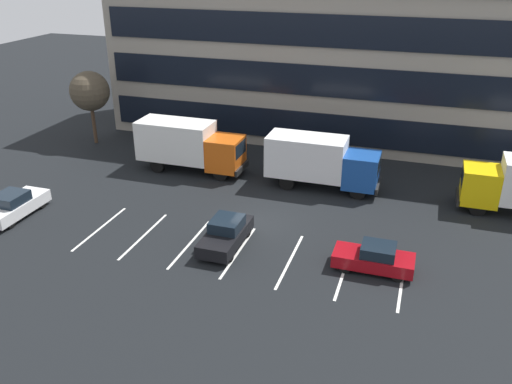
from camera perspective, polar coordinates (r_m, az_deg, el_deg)
The scene contains 9 objects.
ground_plane at distance 31.14m, azimuth 0.17°, elevation -3.44°, with size 120.00×120.00×0.00m, color black.
office_building at distance 45.52m, azimuth 7.43°, elevation 15.00°, with size 34.67×10.14×14.40m.
lot_markings at distance 28.44m, azimuth -1.88°, elevation -6.38°, with size 16.94×5.40×0.01m.
box_truck_blue at distance 35.37m, azimuth 6.85°, elevation 3.38°, with size 7.43×2.46×3.45m.
box_truck_orange at distance 38.20m, azimuth -7.16°, elevation 5.08°, with size 7.65×2.53×3.55m.
sedan_black at distance 28.73m, azimuth -3.21°, elevation -4.42°, with size 1.78×4.24×1.52m.
sedan_maroon at distance 27.28m, azimuth 12.46°, elevation -6.86°, with size 3.94×1.65×1.41m.
sedan_white at distance 34.83m, azimuth -24.31°, elevation -1.27°, with size 1.80×4.29×1.54m.
bare_tree at distance 44.97m, azimuth -17.25°, elevation 10.17°, with size 3.12×3.12×5.85m.
Camera 1 is at (8.47, -26.15, 14.63)m, focal length 37.67 mm.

